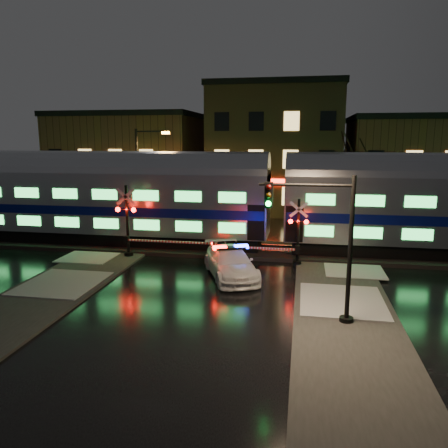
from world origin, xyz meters
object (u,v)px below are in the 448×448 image
(police_car, at_px, (231,263))
(crossing_signal_left, at_px, (133,229))
(streetlight, at_px, (141,174))
(traffic_light, at_px, (326,247))
(crossing_signal_right, at_px, (291,239))

(police_car, distance_m, crossing_signal_left, 6.77)
(police_car, xyz_separation_m, streetlight, (-8.12, 9.22, 3.65))
(traffic_light, bearing_deg, crossing_signal_left, 131.16)
(crossing_signal_right, bearing_deg, streetlight, 148.80)
(traffic_light, bearing_deg, police_car, 117.86)
(crossing_signal_right, distance_m, traffic_light, 7.76)
(traffic_light, relative_size, streetlight, 0.74)
(crossing_signal_left, bearing_deg, crossing_signal_right, -0.08)
(streetlight, bearing_deg, traffic_light, -48.64)
(police_car, distance_m, streetlight, 12.82)
(crossing_signal_right, bearing_deg, traffic_light, -79.19)
(crossing_signal_left, relative_size, streetlight, 0.79)
(crossing_signal_right, xyz_separation_m, traffic_light, (1.43, -7.49, 1.46))
(crossing_signal_right, distance_m, streetlight, 13.25)
(police_car, relative_size, crossing_signal_left, 0.91)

